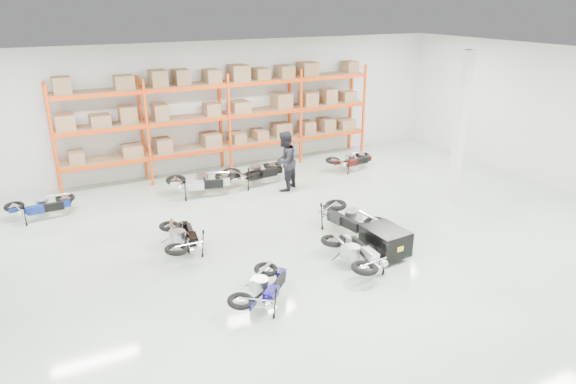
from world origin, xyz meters
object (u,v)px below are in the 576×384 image
moto_silver_left (356,249)px  moto_blue_centre (263,282)px  trailer (385,241)px  moto_back_a (40,202)px  moto_touring_right (349,213)px  moto_back_d (351,157)px  moto_back_c (255,168)px  moto_black_far_left (181,233)px  person_back (285,161)px  moto_back_b (201,178)px

moto_silver_left → moto_blue_centre: bearing=11.0°
trailer → moto_back_a: bearing=135.0°
moto_touring_right → moto_back_d: moto_touring_right is taller
moto_silver_left → moto_back_d: 7.38m
moto_touring_right → moto_silver_left: bearing=-128.5°
trailer → moto_back_d: 6.73m
moto_back_c → moto_black_far_left: bearing=132.3°
moto_touring_right → moto_back_c: bearing=88.7°
moto_black_far_left → moto_blue_centre: bearing=114.1°
moto_silver_left → moto_touring_right: bearing=-115.0°
moto_back_c → moto_back_d: size_ratio=1.16×
trailer → moto_back_d: (3.01, 6.02, 0.06)m
moto_back_a → moto_back_c: 6.55m
moto_silver_left → moto_black_far_left: size_ratio=1.06×
moto_back_a → moto_back_d: bearing=-93.7°
moto_silver_left → person_back: size_ratio=0.89×
moto_back_a → moto_back_b: bearing=-95.3°
moto_back_a → moto_back_c: bearing=-93.2°
moto_silver_left → moto_back_d: (3.98, 6.21, -0.04)m
moto_silver_left → moto_black_far_left: (-3.31, 2.67, -0.03)m
moto_touring_right → moto_back_a: (-7.24, 4.73, -0.07)m
moto_blue_centre → moto_back_b: size_ratio=0.84×
trailer → person_back: 5.29m
moto_black_far_left → moto_back_b: moto_back_b is taller
moto_black_far_left → moto_back_d: bearing=-145.5°
moto_touring_right → person_back: size_ratio=0.93×
moto_back_b → person_back: person_back is taller
moto_back_b → moto_back_c: 1.93m
trailer → moto_back_a: (-7.24, 6.32, 0.06)m
moto_silver_left → trailer: (0.97, 0.19, -0.10)m
trailer → moto_touring_right: bearing=86.2°
moto_black_far_left → moto_back_d: size_ratio=1.02×
moto_silver_left → moto_back_b: 6.46m
moto_black_far_left → moto_back_c: bearing=-125.5°
moto_touring_right → moto_back_c: moto_back_c is taller
moto_black_far_left → moto_back_b: size_ratio=0.88×
trailer → moto_back_b: 6.60m
trailer → moto_back_b: bearing=109.6°
moto_black_far_left → moto_back_d: (7.29, 3.54, -0.01)m
moto_back_b → person_back: bearing=-93.4°
moto_touring_right → moto_back_d: (3.01, 4.43, -0.07)m
moto_back_c → person_back: bearing=-149.5°
moto_silver_left → trailer: 0.99m
moto_back_b → moto_back_d: (5.63, -0.03, -0.08)m
trailer → person_back: size_ratio=0.89×
moto_touring_right → moto_back_a: 8.64m
moto_blue_centre → moto_back_b: moto_back_b is taller
moto_blue_centre → moto_black_far_left: (-0.83, 2.99, 0.02)m
moto_blue_centre → moto_silver_left: 2.49m
moto_back_d → moto_black_far_left: bearing=111.5°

